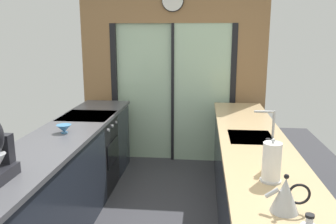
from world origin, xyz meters
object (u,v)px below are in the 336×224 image
at_px(mixing_bowl, 64,129).
at_px(paper_towel_roll, 272,162).
at_px(soap_bottle_far, 267,158).
at_px(kettle, 286,195).
at_px(oven_range, 89,153).

height_order(mixing_bowl, paper_towel_roll, paper_towel_roll).
bearing_deg(soap_bottle_far, mixing_bowl, 155.76).
height_order(kettle, soap_bottle_far, soap_bottle_far).
relative_size(oven_range, soap_bottle_far, 3.85).
height_order(soap_bottle_far, paper_towel_roll, paper_towel_roll).
bearing_deg(soap_bottle_far, paper_towel_roll, -90.00).
bearing_deg(paper_towel_roll, soap_bottle_far, 90.00).
distance_m(oven_range, soap_bottle_far, 2.44).
distance_m(soap_bottle_far, paper_towel_roll, 0.17).
distance_m(mixing_bowl, kettle, 2.25).
distance_m(oven_range, paper_towel_roll, 2.55).
height_order(kettle, paper_towel_roll, paper_towel_roll).
height_order(mixing_bowl, soap_bottle_far, soap_bottle_far).
bearing_deg(oven_range, mixing_bowl, -88.58).
relative_size(oven_range, paper_towel_roll, 3.17).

